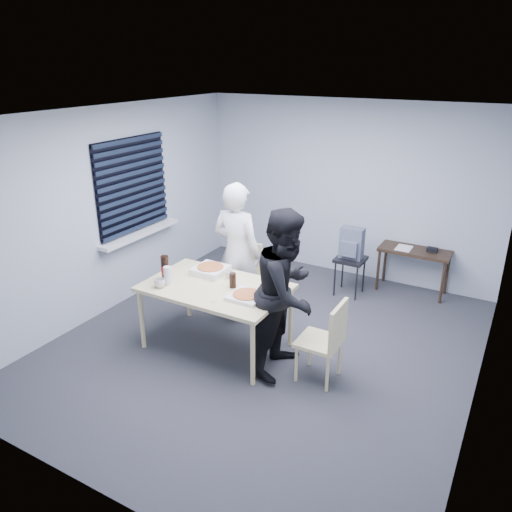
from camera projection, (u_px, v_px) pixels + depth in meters
The scene contains 19 objects.
room at pixel (135, 194), 6.61m from camera, with size 5.00×5.00×5.00m.
dining_table at pixel (216, 291), 5.54m from camera, with size 1.57×0.99×0.76m.
chair_far at pixel (244, 271), 6.54m from camera, with size 0.42×0.42×0.89m.
chair_right at pixel (327, 337), 5.00m from camera, with size 0.42×0.42×0.89m.
person_white at pixel (237, 253), 6.13m from camera, with size 0.65×0.42×1.77m, color silver.
person_black at pixel (287, 292), 5.10m from camera, with size 0.86×0.47×1.77m, color black.
side_table at pixel (414, 255), 6.94m from camera, with size 0.96×0.43×0.64m.
stool at pixel (350, 265), 6.92m from camera, with size 0.39×0.39×0.55m.
backpack at pixel (351, 244), 6.79m from camera, with size 0.31×0.23×0.44m.
pizza_box_a at pixel (210, 270), 5.83m from camera, with size 0.36×0.36×0.09m.
pizza_box_b at pixel (247, 296), 5.24m from camera, with size 0.35×0.35×0.05m.
mug_a at pixel (160, 283), 5.47m from camera, with size 0.12×0.12×0.10m, color silver.
mug_b at pixel (229, 275), 5.70m from camera, with size 0.10×0.10×0.09m, color silver.
cola_glass at pixel (233, 280), 5.46m from camera, with size 0.08×0.08×0.17m, color black.
soda_bottle at pixel (165, 269), 5.61m from camera, with size 0.09×0.09×0.29m.
plastic_cups at pixel (168, 276), 5.52m from camera, with size 0.09×0.09×0.21m, color silver.
rubber_band at pixel (214, 302), 5.16m from camera, with size 0.05×0.05×0.00m, color red.
papers at pixel (404, 248), 6.97m from camera, with size 0.20×0.28×0.00m, color white.
black_box at pixel (432, 250), 6.83m from camera, with size 0.14×0.10×0.06m, color black.
Camera 1 is at (2.37, -4.43, 3.11)m, focal length 35.00 mm.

